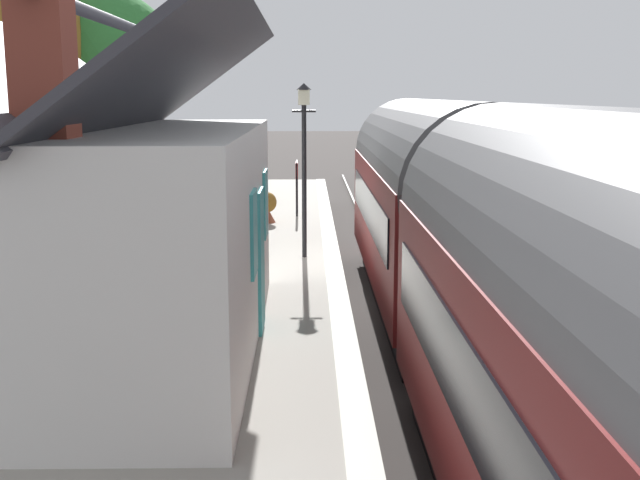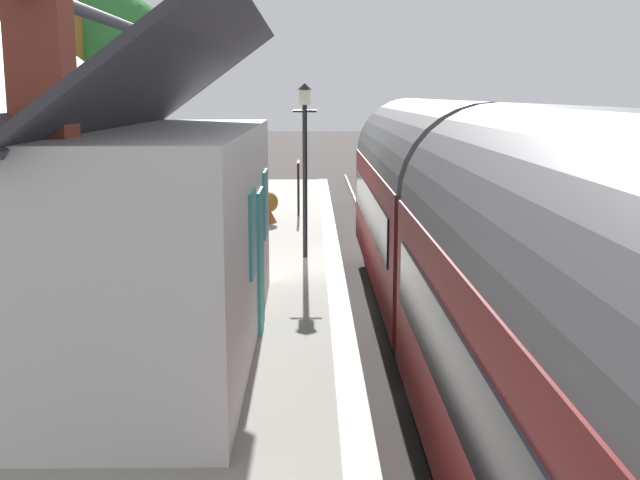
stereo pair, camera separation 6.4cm
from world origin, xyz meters
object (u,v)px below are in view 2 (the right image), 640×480
station_building (109,231)px  bench_platform_end (260,189)px  bench_by_lamp (235,224)px  bench_near_building (258,182)px  bench_mid_platform (248,209)px  planter_under_sign (269,207)px  tree_far_left (106,56)px  planter_edge_far (230,190)px  lamp_post_platform (305,137)px  planter_edge_near (139,231)px  planter_bench_right (208,239)px  train (600,349)px  tree_behind_building (17,43)px  station_sign_board (298,174)px

station_building → bench_platform_end: station_building is taller
bench_by_lamp → bench_near_building: (9.06, 0.06, 0.00)m
bench_mid_platform → planter_under_sign: bench_mid_platform is taller
bench_by_lamp → tree_far_left: (10.75, 5.58, 4.36)m
bench_platform_end → bench_by_lamp: bearing=178.7°
bench_by_lamp → planter_edge_far: bench_by_lamp is taller
planter_under_sign → lamp_post_platform: 5.24m
bench_mid_platform → planter_edge_near: (-3.51, 2.13, 0.01)m
bench_near_building → planter_edge_near: bearing=169.1°
station_building → tree_far_left: 19.24m
planter_edge_near → lamp_post_platform: bearing=-96.8°
station_building → lamp_post_platform: bearing=-23.2°
planter_bench_right → tree_far_left: bearing=22.9°
planter_bench_right → train: bearing=-154.9°
planter_under_sign → bench_platform_end: bearing=7.5°
train → bench_platform_end: size_ratio=20.40×
bench_by_lamp → planter_edge_far: size_ratio=1.65×
train → station_building: 6.62m
planter_under_sign → tree_behind_building: size_ratio=0.09×
planter_edge_far → tree_far_left: (3.98, 4.78, 4.38)m
bench_near_building → station_sign_board: bearing=-161.9°
bench_mid_platform → tree_far_left: 11.00m
bench_platform_end → lamp_post_platform: lamp_post_platform is taller
bench_mid_platform → tree_behind_building: (6.23, 8.08, 4.66)m
bench_by_lamp → tree_far_left: size_ratio=0.17×
train → tree_far_left: 24.71m
bench_platform_end → planter_under_sign: (-3.65, -0.48, -0.05)m
planter_edge_near → planter_under_sign: bearing=-32.1°
tree_far_left → bench_near_building: bearing=-107.1°
planter_under_sign → bench_mid_platform: bearing=144.2°
bench_platform_end → planter_bench_right: 8.13m
bench_near_building → lamp_post_platform: lamp_post_platform is taller
bench_near_building → bench_platform_end: bearing=-174.6°
planter_edge_far → tree_behind_building: tree_behind_building is taller
bench_near_building → station_sign_board: (-4.53, -1.48, 0.71)m
station_sign_board → lamp_post_platform: bearing=-177.7°
train → tree_behind_building: bearing=31.3°
planter_edge_near → tree_behind_building: bearing=31.4°
train → tree_behind_building: tree_behind_building is taller
bench_platform_end → planter_bench_right: bearing=175.6°
bench_platform_end → planter_under_sign: bearing=-172.5°
bench_near_building → tree_far_left: size_ratio=0.17×
tree_behind_building → bench_platform_end: bearing=-103.0°
train → planter_edge_far: 19.09m
bench_platform_end → tree_far_left: size_ratio=0.17×
bench_by_lamp → planter_bench_right: bench_by_lamp is taller
station_building → bench_mid_platform: (10.06, -1.08, -1.17)m
station_building → station_sign_board: 12.41m
station_sign_board → planter_under_sign: bearing=150.8°
planter_under_sign → tree_behind_building: (5.51, 8.60, 4.70)m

